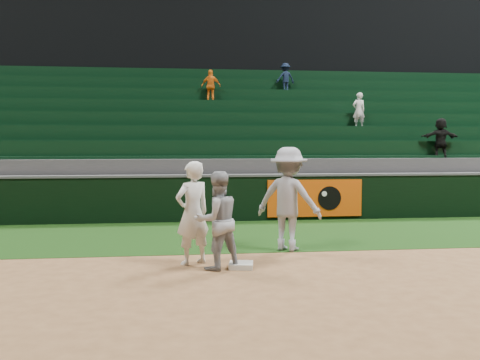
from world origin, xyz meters
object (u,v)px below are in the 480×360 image
at_px(first_base, 241,265).
at_px(baserunner, 217,220).
at_px(first_baseman, 193,213).
at_px(base_coach, 289,199).

distance_m(first_base, baserunner, 0.87).
xyz_separation_m(first_baseman, base_coach, (1.88, 0.95, 0.12)).
height_order(first_base, baserunner, baserunner).
relative_size(first_base, base_coach, 0.20).
relative_size(baserunner, base_coach, 0.81).
bearing_deg(baserunner, base_coach, -157.66).
bearing_deg(first_baseman, base_coach, 176.72).
bearing_deg(first_baseman, baserunner, 103.60).
height_order(first_baseman, base_coach, base_coach).
height_order(first_baseman, baserunner, first_baseman).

